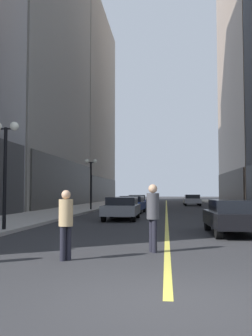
% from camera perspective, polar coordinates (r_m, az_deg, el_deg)
% --- Properties ---
extents(ground_plane, '(200.00, 200.00, 0.00)m').
position_cam_1_polar(ground_plane, '(40.90, 5.98, -5.81)').
color(ground_plane, '#2D2D30').
extents(sidewalk_left, '(4.50, 78.00, 0.15)m').
position_cam_1_polar(sidewalk_left, '(41.72, -5.48, -5.67)').
color(sidewalk_left, '#ADA8A0').
rests_on(sidewalk_left, ground).
extents(sidewalk_right, '(4.50, 78.00, 0.15)m').
position_cam_1_polar(sidewalk_right, '(41.73, 17.43, -5.52)').
color(sidewalk_right, '#ADA8A0').
rests_on(sidewalk_right, ground).
extents(lane_centre_stripe, '(0.16, 70.00, 0.01)m').
position_cam_1_polar(lane_centre_stripe, '(40.90, 5.98, -5.81)').
color(lane_centre_stripe, '#E5D64C').
rests_on(lane_centre_stripe, ground).
extents(building_left_far, '(11.96, 26.00, 33.20)m').
position_cam_1_polar(building_left_far, '(69.49, -7.93, 8.86)').
color(building_left_far, '#A8A399').
rests_on(building_left_far, ground).
extents(car_black, '(1.91, 4.31, 1.32)m').
position_cam_1_polar(car_black, '(15.38, 15.55, -6.78)').
color(car_black, black).
rests_on(car_black, ground).
extents(car_grey, '(1.90, 4.67, 1.32)m').
position_cam_1_polar(car_grey, '(22.85, -0.59, -5.81)').
color(car_grey, slate).
rests_on(car_grey, ground).
extents(car_blue, '(2.02, 4.49, 1.32)m').
position_cam_1_polar(car_blue, '(29.99, 0.89, -5.28)').
color(car_blue, navy).
rests_on(car_blue, ground).
extents(car_navy, '(2.05, 4.80, 1.32)m').
position_cam_1_polar(car_navy, '(40.50, 1.66, -4.83)').
color(car_navy, '#141E4C').
rests_on(car_navy, ground).
extents(car_silver, '(1.91, 4.19, 1.32)m').
position_cam_1_polar(car_silver, '(46.92, 9.70, -4.61)').
color(car_silver, '#B7B7BC').
rests_on(car_silver, ground).
extents(pedestrian_in_tan_trench, '(0.48, 0.48, 1.66)m').
position_cam_1_polar(pedestrian_in_tan_trench, '(9.39, -8.85, -7.49)').
color(pedestrian_in_tan_trench, black).
rests_on(pedestrian_in_tan_trench, ground).
extents(pedestrian_with_orange_bag, '(0.46, 0.46, 1.83)m').
position_cam_1_polar(pedestrian_with_orange_bag, '(10.53, 3.99, -6.51)').
color(pedestrian_with_orange_bag, black).
rests_on(pedestrian_with_orange_bag, ground).
extents(street_lamp_left_near, '(1.06, 0.36, 4.43)m').
position_cam_1_polar(street_lamp_left_near, '(16.19, -17.34, 2.41)').
color(street_lamp_left_near, black).
rests_on(street_lamp_left_near, ground).
extents(street_lamp_left_far, '(1.06, 0.36, 4.43)m').
position_cam_1_polar(street_lamp_left_far, '(33.16, -5.18, -0.72)').
color(street_lamp_left_far, black).
rests_on(street_lamp_left_far, ground).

